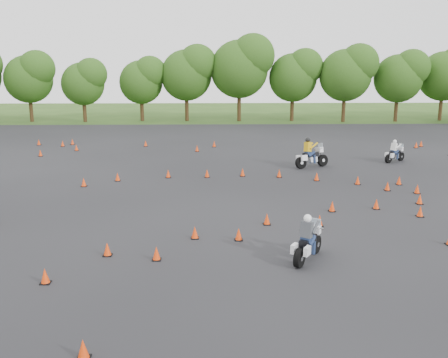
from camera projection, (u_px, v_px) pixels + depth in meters
name	position (u px, v px, depth m)	size (l,w,h in m)	color
ground	(227.00, 231.00, 19.80)	(140.00, 140.00, 0.00)	#2D5119
asphalt_pad	(223.00, 193.00, 25.64)	(62.00, 62.00, 0.00)	black
treeline	(249.00, 84.00, 53.01)	(86.66, 32.20, 10.59)	#284C15
traffic_cones	(224.00, 191.00, 25.12)	(36.34, 32.81, 0.45)	#E93B09
rider_grey	(308.00, 237.00, 16.64)	(2.13, 0.65, 1.64)	#3D3F44
rider_yellow	(313.00, 153.00, 31.86)	(2.50, 0.77, 1.93)	#C39511
rider_white	(395.00, 151.00, 33.82)	(1.99, 0.61, 1.54)	silver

